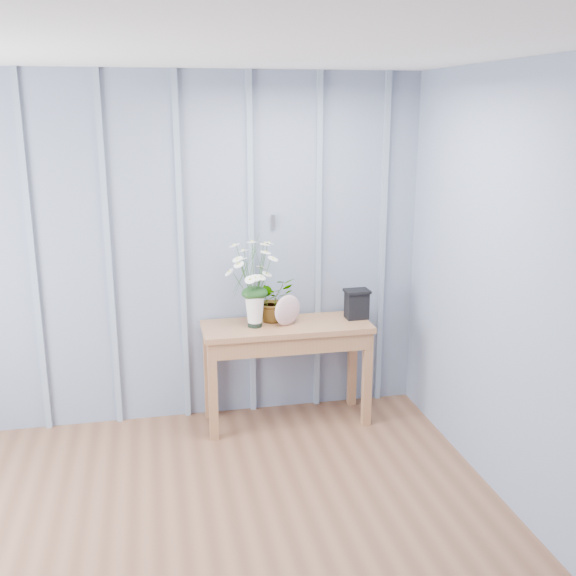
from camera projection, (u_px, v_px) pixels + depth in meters
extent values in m
cube|color=gray|center=(145.00, 254.00, 4.72)|extent=(4.00, 0.01, 2.50)
cube|color=white|center=(128.00, 31.00, 2.28)|extent=(4.00, 4.50, 0.01)
cube|color=#A8A8AC|center=(273.00, 222.00, 4.84)|extent=(0.03, 0.01, 0.10)
cube|color=gray|center=(33.00, 259.00, 4.56)|extent=(0.04, 0.03, 2.50)
cube|color=gray|center=(109.00, 256.00, 4.66)|extent=(0.04, 0.03, 2.50)
cube|color=gray|center=(181.00, 253.00, 4.76)|extent=(0.04, 0.03, 2.50)
cube|color=gray|center=(251.00, 250.00, 4.86)|extent=(0.04, 0.03, 2.50)
cube|color=gray|center=(318.00, 247.00, 4.96)|extent=(0.04, 0.03, 2.50)
cube|color=gray|center=(383.00, 244.00, 5.06)|extent=(0.04, 0.03, 2.50)
cube|color=#8E5D3B|center=(287.00, 327.00, 4.81)|extent=(1.20, 0.45, 0.04)
cube|color=#8E5D3B|center=(287.00, 337.00, 4.83)|extent=(1.13, 0.42, 0.12)
cube|color=#8E5D3B|center=(213.00, 392.00, 4.63)|extent=(0.06, 0.06, 0.71)
cube|color=#8E5D3B|center=(367.00, 379.00, 4.85)|extent=(0.06, 0.06, 0.71)
cube|color=#8E5D3B|center=(208.00, 372.00, 4.97)|extent=(0.06, 0.06, 0.71)
cube|color=#8E5D3B|center=(352.00, 361.00, 5.19)|extent=(0.06, 0.06, 0.71)
cylinder|color=black|center=(255.00, 322.00, 4.74)|extent=(0.10, 0.10, 0.06)
cone|color=white|center=(255.00, 309.00, 4.72)|extent=(0.18, 0.18, 0.23)
ellipsoid|color=#153C16|center=(255.00, 293.00, 4.69)|extent=(0.18, 0.15, 0.10)
imported|color=#153C16|center=(273.00, 299.00, 4.85)|extent=(0.36, 0.34, 0.32)
ellipsoid|color=#984C64|center=(287.00, 310.00, 4.75)|extent=(0.23, 0.16, 0.22)
cube|color=black|center=(357.00, 305.00, 4.91)|extent=(0.16, 0.12, 0.20)
cube|color=black|center=(357.00, 291.00, 4.89)|extent=(0.18, 0.14, 0.02)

